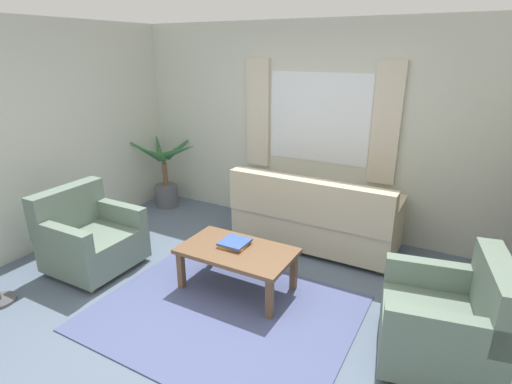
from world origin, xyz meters
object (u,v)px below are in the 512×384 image
at_px(couch, 314,218).
at_px(coffee_table, 237,254).
at_px(armchair_left, 89,237).
at_px(potted_plant, 165,174).
at_px(armchair_right, 447,321).
at_px(book_stack_on_table, 235,243).

distance_m(couch, coffee_table, 1.26).
bearing_deg(coffee_table, couch, 75.14).
xyz_separation_m(armchair_left, coffee_table, (1.61, 0.40, 0.03)).
height_order(armchair_left, potted_plant, potted_plant).
bearing_deg(couch, potted_plant, -4.01).
bearing_deg(couch, coffee_table, 75.14).
xyz_separation_m(armchair_left, armchair_right, (3.49, 0.33, 0.00)).
relative_size(coffee_table, book_stack_on_table, 3.69).
bearing_deg(couch, armchair_left, 39.96).
xyz_separation_m(book_stack_on_table, potted_plant, (-2.05, 1.33, 0.05)).
distance_m(armchair_right, book_stack_on_table, 1.95).
bearing_deg(coffee_table, potted_plant, 146.58).
relative_size(armchair_right, book_stack_on_table, 3.28).
xyz_separation_m(couch, book_stack_on_table, (-0.39, -1.16, 0.10)).
distance_m(armchair_left, potted_plant, 1.87).
bearing_deg(armchair_right, book_stack_on_table, -104.86).
distance_m(couch, potted_plant, 2.44).
height_order(couch, book_stack_on_table, couch).
relative_size(couch, armchair_right, 1.94).
xyz_separation_m(coffee_table, potted_plant, (-2.11, 1.39, 0.13)).
height_order(couch, potted_plant, potted_plant).
bearing_deg(armchair_right, armchair_left, -95.36).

